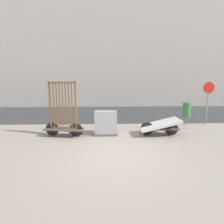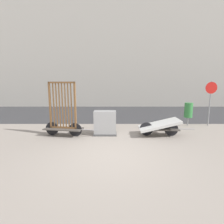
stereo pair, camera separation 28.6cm
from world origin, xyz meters
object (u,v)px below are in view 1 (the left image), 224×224
bike_cart_with_mattress (159,125)px  sign_post (208,96)px  utility_cabinet (106,124)px  trash_bin (187,110)px  bike_cart_with_bedframe (64,118)px

bike_cart_with_mattress → sign_post: 3.81m
bike_cart_with_mattress → utility_cabinet: utility_cabinet is taller
bike_cart_with_mattress → utility_cabinet: 2.34m
bike_cart_with_mattress → trash_bin: trash_bin is taller
bike_cart_with_bedframe → utility_cabinet: bearing=15.1°
bike_cart_with_bedframe → sign_post: size_ratio=1.00×
bike_cart_with_mattress → trash_bin: (2.04, 1.85, 0.39)m
trash_bin → utility_cabinet: bearing=-158.9°
bike_cart_with_mattress → sign_post: sign_post is taller
utility_cabinet → sign_post: size_ratio=0.45×
utility_cabinet → trash_bin: size_ratio=0.87×
trash_bin → bike_cart_with_mattress: bearing=-137.8°
trash_bin → sign_post: size_ratio=0.52×
utility_cabinet → trash_bin: 4.71m
bike_cart_with_bedframe → trash_bin: bearing=26.6°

